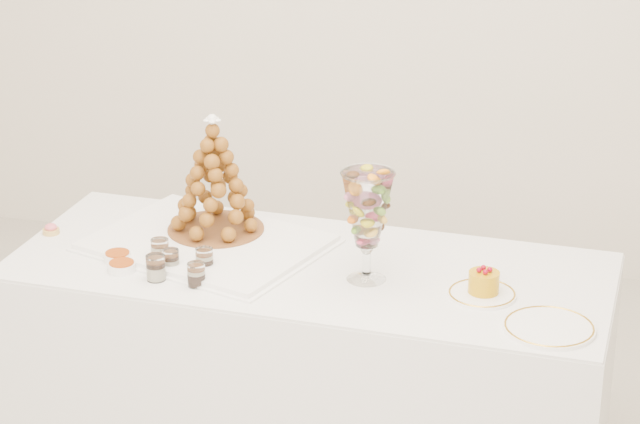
# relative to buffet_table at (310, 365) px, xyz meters

# --- Properties ---
(buffet_table) EXTENTS (1.84, 0.82, 0.69)m
(buffet_table) POSITION_rel_buffet_table_xyz_m (0.00, 0.00, 0.00)
(buffet_table) COLOR white
(buffet_table) RESTS_ON ground
(lace_tray) EXTENTS (0.79, 0.69, 0.02)m
(lace_tray) POSITION_rel_buffet_table_xyz_m (-0.34, 0.06, 0.35)
(lace_tray) COLOR white
(lace_tray) RESTS_ON buffet_table
(macaron_vase) EXTENTS (0.15, 0.15, 0.33)m
(macaron_vase) POSITION_rel_buffet_table_xyz_m (0.19, -0.06, 0.56)
(macaron_vase) COLOR white
(macaron_vase) RESTS_ON buffet_table
(cake_plate) EXTENTS (0.20, 0.20, 0.01)m
(cake_plate) POSITION_rel_buffet_table_xyz_m (0.53, -0.09, 0.35)
(cake_plate) COLOR white
(cake_plate) RESTS_ON buffet_table
(spare_plate) EXTENTS (0.25, 0.25, 0.01)m
(spare_plate) POSITION_rel_buffet_table_xyz_m (0.73, -0.26, 0.35)
(spare_plate) COLOR white
(spare_plate) RESTS_ON buffet_table
(pink_tart) EXTENTS (0.05, 0.05, 0.03)m
(pink_tart) POSITION_rel_buffet_table_xyz_m (-0.85, 0.04, 0.36)
(pink_tart) COLOR tan
(pink_tart) RESTS_ON buffet_table
(verrine_a) EXTENTS (0.06, 0.06, 0.07)m
(verrine_a) POSITION_rel_buffet_table_xyz_m (-0.44, -0.09, 0.38)
(verrine_a) COLOR white
(verrine_a) RESTS_ON buffet_table
(verrine_b) EXTENTS (0.06, 0.06, 0.07)m
(verrine_b) POSITION_rel_buffet_table_xyz_m (-0.39, -0.14, 0.38)
(verrine_b) COLOR white
(verrine_b) RESTS_ON buffet_table
(verrine_c) EXTENTS (0.05, 0.05, 0.07)m
(verrine_c) POSITION_rel_buffet_table_xyz_m (-0.29, -0.12, 0.38)
(verrine_c) COLOR white
(verrine_c) RESTS_ON buffet_table
(verrine_d) EXTENTS (0.06, 0.06, 0.08)m
(verrine_d) POSITION_rel_buffet_table_xyz_m (-0.41, -0.21, 0.38)
(verrine_d) COLOR white
(verrine_d) RESTS_ON buffet_table
(verrine_e) EXTENTS (0.05, 0.05, 0.07)m
(verrine_e) POSITION_rel_buffet_table_xyz_m (-0.28, -0.22, 0.38)
(verrine_e) COLOR white
(verrine_e) RESTS_ON buffet_table
(ramekin_back) EXTENTS (0.08, 0.08, 0.03)m
(ramekin_back) POSITION_rel_buffet_table_xyz_m (-0.57, -0.11, 0.36)
(ramekin_back) COLOR white
(ramekin_back) RESTS_ON buffet_table
(ramekin_front) EXTENTS (0.08, 0.08, 0.03)m
(ramekin_front) POSITION_rel_buffet_table_xyz_m (-0.53, -0.18, 0.36)
(ramekin_front) COLOR white
(ramekin_front) RESTS_ON buffet_table
(croquembouche) EXTENTS (0.30, 0.30, 0.38)m
(croquembouche) POSITION_rel_buffet_table_xyz_m (-0.34, 0.14, 0.55)
(croquembouche) COLOR brown
(croquembouche) RESTS_ON lace_tray
(mousse_cake) EXTENTS (0.09, 0.09, 0.08)m
(mousse_cake) POSITION_rel_buffet_table_xyz_m (0.53, -0.08, 0.38)
(mousse_cake) COLOR #C18A08
(mousse_cake) RESTS_ON cake_plate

